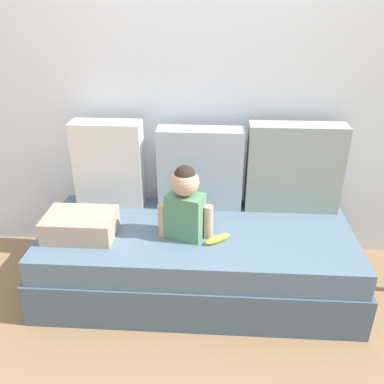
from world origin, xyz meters
TOP-DOWN VIEW (x-y plane):
  - ground_plane at (0.00, 0.00)m, footprint 12.00×12.00m
  - back_wall at (0.00, 0.54)m, footprint 5.12×0.10m
  - couch at (0.00, 0.00)m, footprint 1.92×0.83m
  - throw_pillow_left at (-0.59, 0.31)m, footprint 0.44×0.16m
  - throw_pillow_center at (0.00, 0.31)m, footprint 0.54×0.16m
  - throw_pillow_right at (0.59, 0.31)m, footprint 0.59×0.16m
  - toddler at (-0.07, -0.08)m, footprint 0.32×0.19m
  - banana at (0.12, -0.13)m, footprint 0.16×0.14m
  - folded_blanket at (-0.68, -0.10)m, footprint 0.40×0.28m

SIDE VIEW (x-z plane):
  - ground_plane at x=0.00m, z-range 0.00..0.00m
  - couch at x=0.00m, z-range 0.00..0.43m
  - banana at x=0.12m, z-range 0.43..0.47m
  - folded_blanket at x=-0.68m, z-range 0.43..0.57m
  - toddler at x=-0.07m, z-range 0.43..0.88m
  - throw_pillow_center at x=0.00m, z-range 0.43..0.96m
  - throw_pillow_left at x=-0.59m, z-range 0.43..0.99m
  - throw_pillow_right at x=0.59m, z-range 0.43..1.00m
  - back_wall at x=0.00m, z-range 0.00..2.57m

